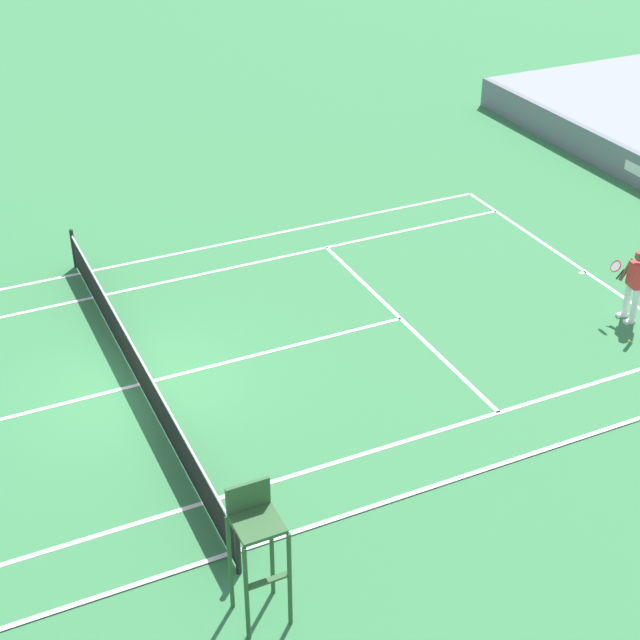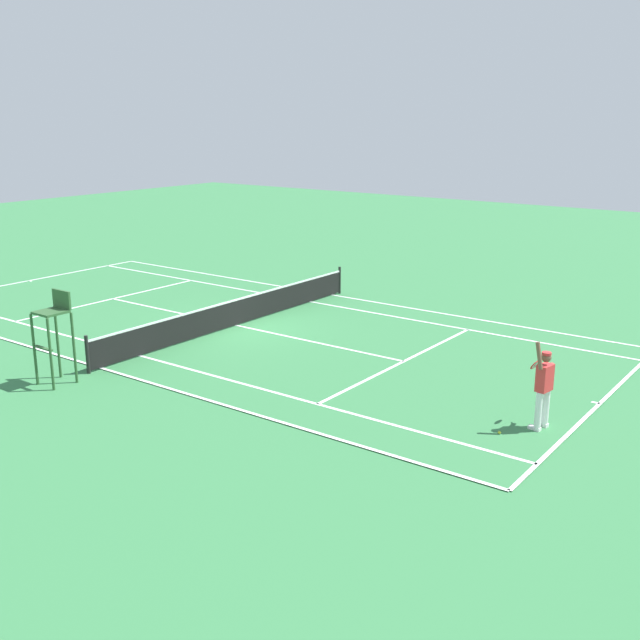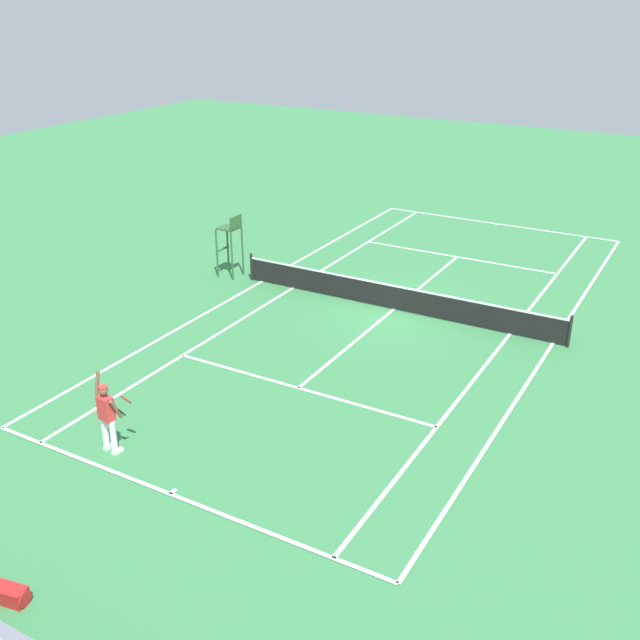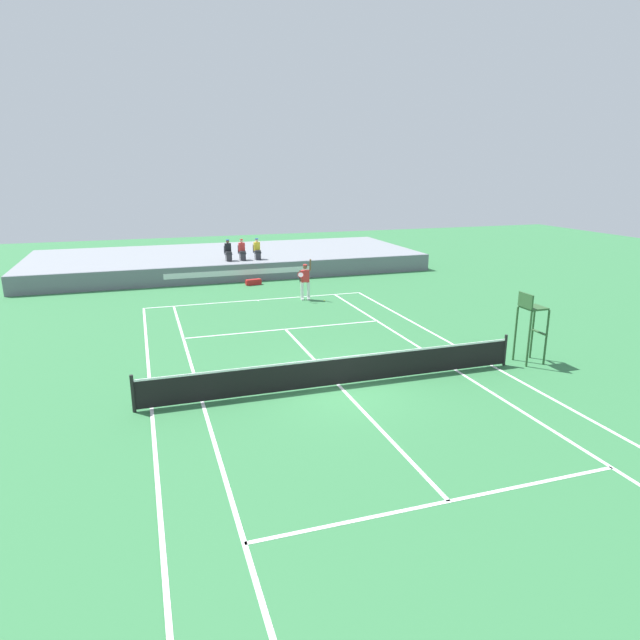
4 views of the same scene
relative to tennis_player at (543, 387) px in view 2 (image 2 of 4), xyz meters
name	(u,v)px [view 2 (image 2 of 4)]	position (x,y,z in m)	size (l,w,h in m)	color
ground_plane	(237,326)	(-2.31, -11.27, -0.99)	(80.00, 80.00, 0.00)	#337542
court	(237,326)	(-2.31, -11.27, -0.98)	(11.08, 23.88, 0.03)	#337542
net	(237,311)	(-2.31, -11.27, -0.47)	(11.98, 0.10, 1.07)	black
tennis_player	(543,387)	(0.00, 0.00, 0.00)	(0.81, 0.62, 2.08)	white
tennis_ball	(499,433)	(0.81, -0.62, -0.96)	(0.07, 0.07, 0.07)	#D1E533
umpire_chair	(54,326)	(4.55, -11.27, 0.56)	(0.77, 0.77, 2.44)	#2D562D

